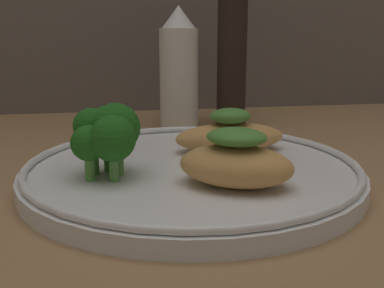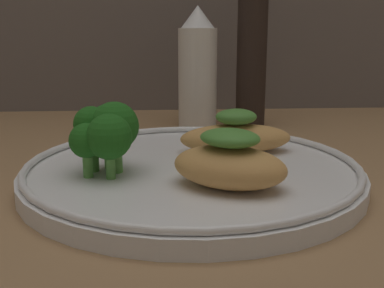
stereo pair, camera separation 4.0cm
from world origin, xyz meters
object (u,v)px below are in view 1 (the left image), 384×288
Objects in this scene: sauce_bottle at (179,70)px; plate at (192,171)px; broccoli_bunch at (107,133)px; pepper_grinder at (232,58)px.

plate is at bearing -95.42° from sauce_bottle.
plate is at bearing 11.20° from broccoli_bunch.
plate is 24.40cm from sauce_bottle.
broccoli_bunch is (-6.95, -1.38, 3.92)cm from plate.
sauce_bottle reaches higher than broccoli_bunch.
sauce_bottle is (9.17, 24.81, 2.48)cm from broccoli_bunch.
broccoli_bunch is 0.31× the size of pepper_grinder.
broccoli_bunch reaches higher than plate.
sauce_bottle is 7.16cm from pepper_grinder.
broccoli_bunch is at bearing -123.12° from pepper_grinder.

